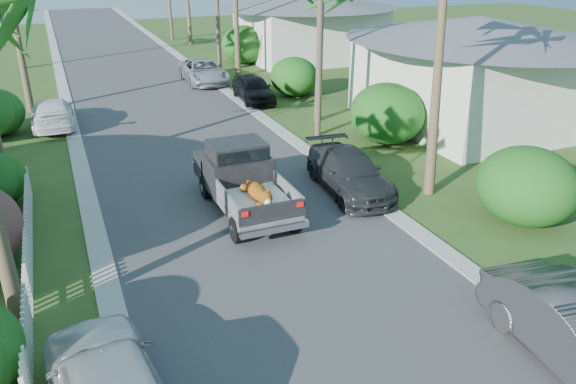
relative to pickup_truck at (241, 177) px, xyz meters
name	(u,v)px	position (x,y,z in m)	size (l,w,h in m)	color
ground	(344,344)	(-0.19, -7.28, -1.01)	(120.00, 120.00, 0.00)	#304C1C
road	(143,88)	(-0.19, 17.72, -1.00)	(8.00, 100.00, 0.02)	#38383A
curb_left	(64,95)	(-4.49, 17.72, -0.98)	(0.60, 100.00, 0.06)	#A5A39E
curb_right	(214,82)	(4.11, 17.72, -0.98)	(0.60, 100.00, 0.06)	#A5A39E
pickup_truck	(241,177)	(0.00, 0.00, 0.00)	(1.98, 5.12, 2.06)	black
parked_car_rm	(349,173)	(3.71, -0.26, -0.35)	(1.85, 4.56, 1.32)	#292B2E
parked_car_rf	(253,88)	(4.81, 12.40, -0.32)	(1.62, 4.03, 1.37)	black
parked_car_rd	(203,72)	(3.49, 17.73, -0.32)	(2.28, 4.95, 1.37)	#B8BAC0
parked_car_lf	(53,113)	(-5.19, 11.47, -0.36)	(1.81, 4.46, 1.30)	white
shrub_r_a	(527,186)	(7.41, -4.28, 0.14)	(2.80, 3.08, 2.30)	#164614
shrub_r_b	(387,114)	(7.61, 3.72, 0.24)	(3.00, 3.30, 2.50)	#164614
shrub_r_c	(294,77)	(7.31, 12.72, 0.04)	(2.60, 2.86, 2.10)	#164614
shrub_r_d	(244,45)	(7.81, 22.72, 0.29)	(3.20, 3.52, 2.60)	#164614
picket_fence	(28,256)	(-6.19, -1.78, -0.51)	(0.10, 11.00, 1.00)	white
house_right_near	(475,75)	(12.81, 4.72, 1.21)	(8.00, 9.00, 4.80)	silver
house_right_far	(309,29)	(12.81, 22.72, 1.11)	(9.00, 8.00, 4.60)	silver
utility_pole_b	(320,27)	(5.41, 5.72, 3.59)	(1.60, 0.26, 9.00)	brown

